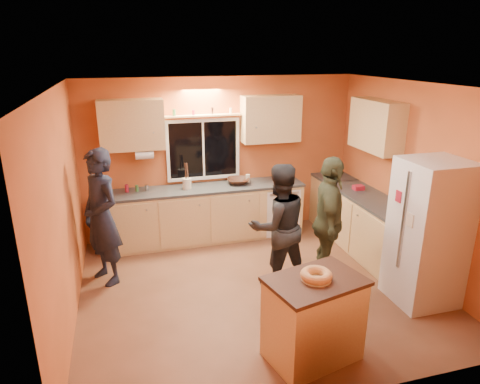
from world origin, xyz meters
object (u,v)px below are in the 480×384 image
object	(u,v)px
refrigerator	(428,233)
person_left	(102,217)
island	(313,318)
person_center	(278,226)
person_right	(329,222)

from	to	relation	value
refrigerator	person_left	world-z (taller)	person_left
island	person_left	size ratio (longest dim) A/B	0.57
refrigerator	person_center	world-z (taller)	refrigerator
island	person_right	bearing A→B (deg)	45.25
person_center	person_right	xyz separation A→B (m)	(0.64, -0.15, 0.04)
island	person_right	size ratio (longest dim) A/B	0.60
person_left	person_right	bearing A→B (deg)	41.41
island	person_center	world-z (taller)	person_center
refrigerator	island	distance (m)	1.92
refrigerator	person_right	size ratio (longest dim) A/B	1.03
person_right	person_left	bearing A→B (deg)	94.87
island	person_center	xyz separation A→B (m)	(0.16, 1.46, 0.38)
island	person_left	bearing A→B (deg)	119.68
person_left	person_right	distance (m)	2.95
refrigerator	island	xyz separation A→B (m)	(-1.76, -0.62, -0.45)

